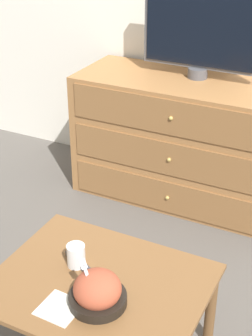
# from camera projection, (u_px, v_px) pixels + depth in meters

# --- Properties ---
(ground_plane) EXTENTS (12.00, 12.00, 0.00)m
(ground_plane) POSITION_uv_depth(u_px,v_px,m) (199.00, 175.00, 3.53)
(ground_plane) COLOR #56514C
(dresser) EXTENTS (1.33, 0.54, 0.76)m
(dresser) POSITION_uv_depth(u_px,v_px,m) (186.00, 141.00, 3.12)
(dresser) COLOR #9E6B3D
(dresser) RESTS_ON ground_plane
(tv) EXTENTS (0.68, 0.11, 0.52)m
(tv) POSITION_uv_depth(u_px,v_px,m) (201.00, 29.00, 2.86)
(tv) COLOR #515156
(tv) RESTS_ON dresser
(coffee_table) EXTENTS (0.81, 0.65, 0.41)m
(coffee_table) POSITION_uv_depth(u_px,v_px,m) (99.00, 294.00, 1.99)
(coffee_table) COLOR brown
(coffee_table) RESTS_ON ground_plane
(takeout_bowl) EXTENTS (0.21, 0.21, 0.18)m
(takeout_bowl) POSITION_uv_depth(u_px,v_px,m) (97.00, 292.00, 1.84)
(takeout_bowl) COLOR black
(takeout_bowl) RESTS_ON coffee_table
(drink_cup) EXTENTS (0.07, 0.07, 0.09)m
(drink_cup) POSITION_uv_depth(u_px,v_px,m) (76.00, 257.00, 2.03)
(drink_cup) COLOR white
(drink_cup) RESTS_ON coffee_table
(napkin) EXTENTS (0.15, 0.15, 0.00)m
(napkin) POSITION_uv_depth(u_px,v_px,m) (60.00, 308.00, 1.84)
(napkin) COLOR silver
(napkin) RESTS_ON coffee_table
(remote_control) EXTENTS (0.16, 0.10, 0.02)m
(remote_control) POSITION_uv_depth(u_px,v_px,m) (79.00, 262.00, 2.06)
(remote_control) COLOR #38383D
(remote_control) RESTS_ON coffee_table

